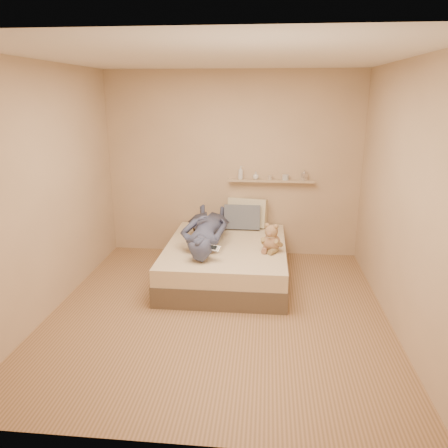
# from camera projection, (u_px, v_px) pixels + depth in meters

# --- Properties ---
(room) EXTENTS (3.80, 3.80, 3.80)m
(room) POSITION_uv_depth(u_px,v_px,m) (218.00, 195.00, 4.38)
(room) COLOR #A17753
(room) RESTS_ON ground
(bed) EXTENTS (1.50, 1.90, 0.45)m
(bed) POSITION_uv_depth(u_px,v_px,m) (226.00, 261.00, 5.57)
(bed) COLOR brown
(bed) RESTS_ON floor
(game_console) EXTENTS (0.19, 0.13, 0.06)m
(game_console) POSITION_uv_depth(u_px,v_px,m) (213.00, 248.00, 4.92)
(game_console) COLOR silver
(game_console) RESTS_ON bed
(teddy_bear) EXTENTS (0.28, 0.29, 0.35)m
(teddy_bear) POSITION_uv_depth(u_px,v_px,m) (271.00, 240.00, 5.23)
(teddy_bear) COLOR tan
(teddy_bear) RESTS_ON bed
(dark_plush) EXTENTS (0.16, 0.16, 0.25)m
(dark_plush) POSITION_uv_depth(u_px,v_px,m) (199.00, 227.00, 5.86)
(dark_plush) COLOR black
(dark_plush) RESTS_ON bed
(pillow_cream) EXTENTS (0.58, 0.33, 0.42)m
(pillow_cream) POSITION_uv_depth(u_px,v_px,m) (247.00, 212.00, 6.22)
(pillow_cream) COLOR #C1B898
(pillow_cream) RESTS_ON bed
(pillow_grey) EXTENTS (0.50, 0.21, 0.36)m
(pillow_grey) POSITION_uv_depth(u_px,v_px,m) (242.00, 217.00, 6.10)
(pillow_grey) COLOR slate
(pillow_grey) RESTS_ON bed
(person) EXTENTS (0.62, 1.59, 0.38)m
(person) POSITION_uv_depth(u_px,v_px,m) (206.00, 228.00, 5.54)
(person) COLOR #404865
(person) RESTS_ON bed
(wall_shelf) EXTENTS (1.20, 0.12, 0.03)m
(wall_shelf) POSITION_uv_depth(u_px,v_px,m) (271.00, 181.00, 6.14)
(wall_shelf) COLOR tan
(wall_shelf) RESTS_ON wall_back
(shelf_bottles) EXTENTS (0.98, 0.12, 0.19)m
(shelf_bottles) POSITION_uv_depth(u_px,v_px,m) (268.00, 175.00, 6.12)
(shelf_bottles) COLOR silver
(shelf_bottles) RESTS_ON wall_shelf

